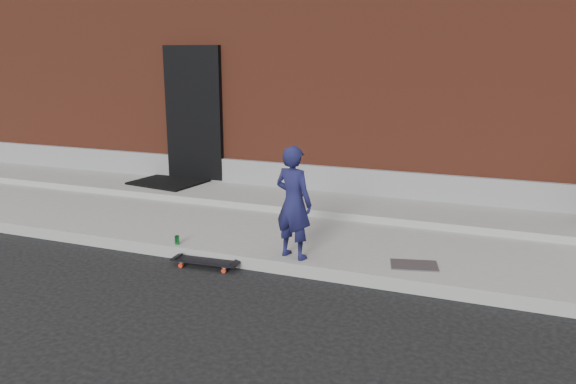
% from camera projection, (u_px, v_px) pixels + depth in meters
% --- Properties ---
extents(ground, '(80.00, 80.00, 0.00)m').
position_uv_depth(ground, '(266.00, 272.00, 6.29)').
color(ground, black).
rests_on(ground, ground).
extents(sidewalk, '(20.00, 3.00, 0.15)m').
position_uv_depth(sidewalk, '(309.00, 228.00, 7.63)').
color(sidewalk, gray).
rests_on(sidewalk, ground).
extents(apron, '(20.00, 1.20, 0.10)m').
position_uv_depth(apron, '(329.00, 204.00, 8.41)').
color(apron, gray).
rests_on(apron, sidewalk).
extents(building, '(20.00, 8.10, 5.00)m').
position_uv_depth(building, '(394.00, 48.00, 12.02)').
color(building, maroon).
rests_on(building, ground).
extents(child, '(0.53, 0.42, 1.27)m').
position_uv_depth(child, '(293.00, 203.00, 6.19)').
color(child, '#171842').
rests_on(child, sidewalk).
extents(skateboard, '(0.78, 0.25, 0.09)m').
position_uv_depth(skateboard, '(205.00, 262.00, 6.41)').
color(skateboard, red).
rests_on(skateboard, ground).
extents(soda_can, '(0.08, 0.08, 0.11)m').
position_uv_depth(soda_can, '(177.00, 240.00, 6.75)').
color(soda_can, '#197D30').
rests_on(soda_can, sidewalk).
extents(doormat, '(1.24, 1.06, 0.03)m').
position_uv_depth(doormat, '(168.00, 182.00, 9.53)').
color(doormat, black).
rests_on(doormat, apron).
extents(utility_plate, '(0.56, 0.43, 0.01)m').
position_uv_depth(utility_plate, '(414.00, 265.00, 6.07)').
color(utility_plate, '#57575C').
rests_on(utility_plate, sidewalk).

